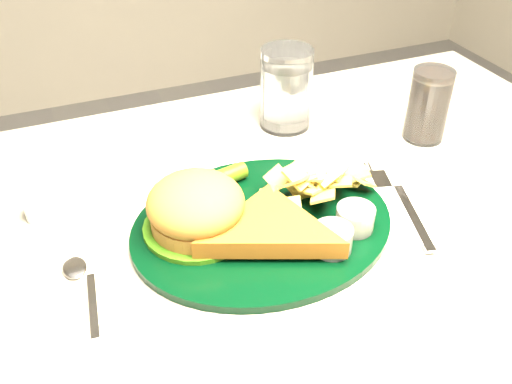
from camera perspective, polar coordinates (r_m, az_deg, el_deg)
dinner_plate at (r=0.74m, az=0.69°, el=-1.23°), size 0.37×0.31×0.08m
water_glass at (r=0.97m, az=3.02°, el=10.28°), size 0.11×0.11×0.14m
cola_glass at (r=0.98m, az=16.85°, el=8.30°), size 0.07×0.07×0.12m
fork_napkin at (r=0.81m, az=15.01°, el=-1.97°), size 0.19×0.22×0.01m
spoon at (r=0.69m, az=-16.01°, el=-10.67°), size 0.05×0.14×0.01m
ramekin at (r=0.83m, az=-20.80°, el=-1.52°), size 0.05×0.05×0.03m
wrapped_straw at (r=0.90m, az=-2.34°, el=3.33°), size 0.19×0.08×0.01m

